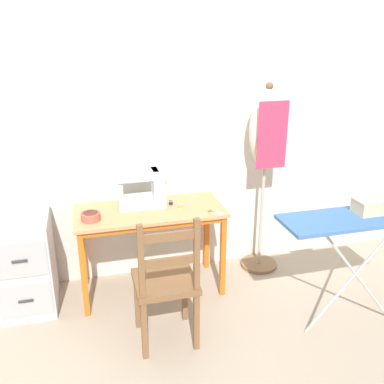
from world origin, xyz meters
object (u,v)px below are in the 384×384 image
scissors (213,212)px  thread_spool_mid_table (181,206)px  wooden_chair (166,283)px  ironing_board (363,222)px  thread_spool_near_machine (171,203)px  sewing_machine (144,189)px  fabric_bowl (91,216)px  dress_form (266,141)px  storage_box (371,206)px  filing_cabinet (26,264)px

scissors → thread_spool_mid_table: thread_spool_mid_table is taller
wooden_chair → ironing_board: size_ratio=0.84×
thread_spool_near_machine → wooden_chair: size_ratio=0.04×
sewing_machine → wooden_chair: sewing_machine is taller
fabric_bowl → dress_form: size_ratio=0.09×
dress_form → storage_box: (0.36, -0.90, -0.25)m
thread_spool_near_machine → wooden_chair: bearing=-105.2°
ironing_board → scissors: bearing=142.3°
fabric_bowl → ironing_board: bearing=-22.7°
sewing_machine → wooden_chair: size_ratio=0.39×
scissors → ironing_board: ironing_board is taller
thread_spool_near_machine → storage_box: size_ratio=0.16×
thread_spool_near_machine → storage_box: 1.44m
filing_cabinet → storage_box: (2.28, -0.80, 0.54)m
scissors → storage_box: (0.89, -0.61, 0.20)m
scissors → thread_spool_mid_table: bearing=149.9°
scissors → ironing_board: size_ratio=0.10×
fabric_bowl → dress_form: dress_form is taller
sewing_machine → wooden_chair: (0.02, -0.72, -0.39)m
scissors → thread_spool_near_machine: thread_spool_near_machine is taller
thread_spool_near_machine → dress_form: size_ratio=0.02×
dress_form → ironing_board: dress_form is taller
thread_spool_mid_table → ironing_board: bearing=-36.2°
sewing_machine → filing_cabinet: (-0.91, -0.07, -0.48)m
sewing_machine → scissors: bearing=-28.0°
thread_spool_near_machine → ironing_board: ironing_board is taller
wooden_chair → thread_spool_near_machine: bearing=74.8°
dress_form → ironing_board: bearing=-72.4°
sewing_machine → thread_spool_near_machine: size_ratio=9.87×
thread_spool_near_machine → thread_spool_mid_table: size_ratio=0.95×
fabric_bowl → ironing_board: (1.72, -0.72, 0.07)m
fabric_bowl → storage_box: bearing=-21.2°
sewing_machine → ironing_board: 1.58m
thread_spool_near_machine → thread_spool_mid_table: thread_spool_mid_table is taller
thread_spool_mid_table → wooden_chair: size_ratio=0.04×
fabric_bowl → scissors: size_ratio=1.21×
dress_form → storage_box: bearing=-68.2°
sewing_machine → storage_box: 1.62m
scissors → storage_box: bearing=-34.5°
wooden_chair → ironing_board: bearing=-7.5°
sewing_machine → fabric_bowl: size_ratio=2.70×
fabric_bowl → storage_box: 1.92m
thread_spool_mid_table → wooden_chair: wooden_chair is taller
sewing_machine → wooden_chair: bearing=-88.7°
storage_box → fabric_bowl: bearing=158.8°
sewing_machine → filing_cabinet: size_ratio=0.52×
sewing_machine → fabric_bowl: bearing=-157.4°
thread_spool_near_machine → storage_box: (1.17, -0.82, 0.18)m
wooden_chair → sewing_machine: bearing=91.3°
ironing_board → fabric_bowl: bearing=157.3°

